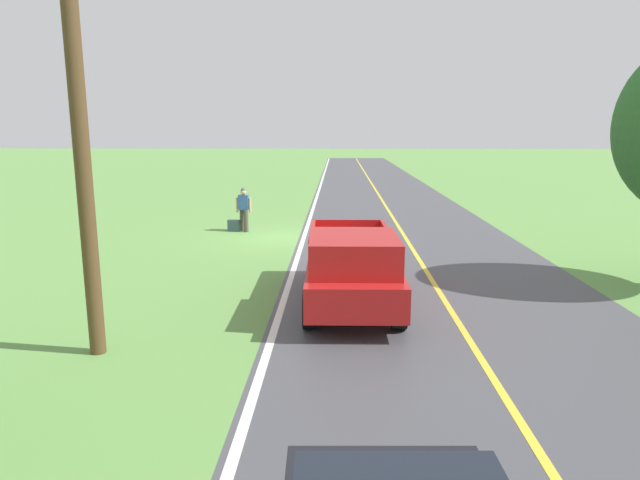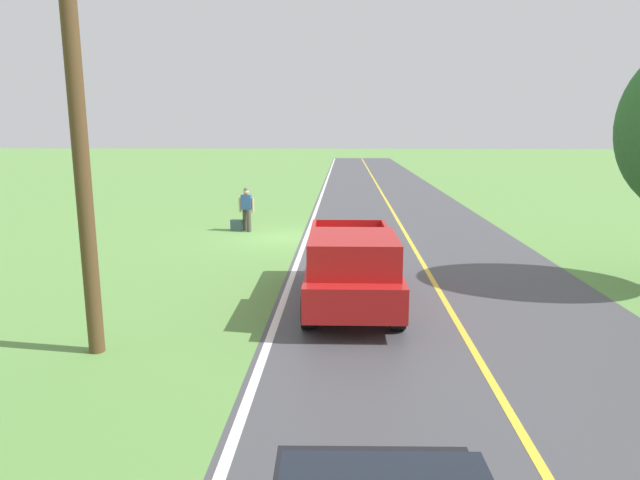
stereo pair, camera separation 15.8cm
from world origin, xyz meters
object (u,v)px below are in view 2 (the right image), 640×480
Objects in this scene: utility_pole_roadside at (78,123)px; pickup_truck_passing at (351,266)px; hitchhiker_walking at (247,207)px; suitcase_carried at (236,225)px.

pickup_truck_passing is at bearing -148.80° from utility_pole_roadside.
hitchhiker_walking is at bearing -66.80° from pickup_truck_passing.
utility_pole_roadside reaches higher than pickup_truck_passing.
utility_pole_roadside is at bearing 2.81° from suitcase_carried.
hitchhiker_walking is 12.73m from utility_pole_roadside.
suitcase_carried is at bearing 7.14° from hitchhiker_walking.
utility_pole_roadside is (0.62, 12.33, 3.12)m from hitchhiker_walking.
suitcase_carried is 12.87m from utility_pole_roadside.
pickup_truck_passing is 0.66× the size of utility_pole_roadside.
pickup_truck_passing reaches higher than suitcase_carried.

